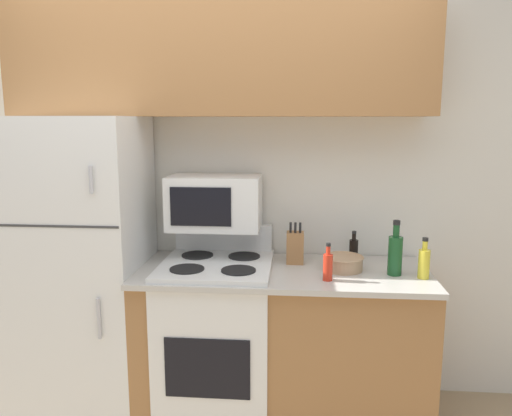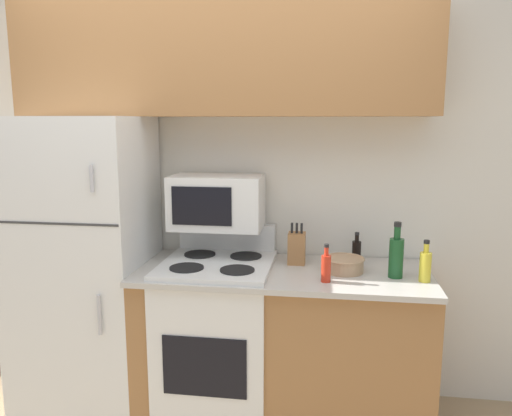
% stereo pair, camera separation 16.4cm
% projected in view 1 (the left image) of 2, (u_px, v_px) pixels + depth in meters
% --- Properties ---
extents(wall_back, '(8.00, 0.05, 2.55)m').
position_uv_depth(wall_back, '(225.00, 191.00, 3.12)').
color(wall_back, silver).
rests_on(wall_back, ground_plane).
extents(lower_cabinets, '(1.62, 0.68, 0.89)m').
position_uv_depth(lower_cabinets, '(282.00, 342.00, 2.89)').
color(lower_cabinets, '#9E6B3D').
rests_on(lower_cabinets, ground_plane).
extents(refrigerator, '(0.76, 0.65, 1.73)m').
position_uv_depth(refrigerator, '(79.00, 267.00, 2.91)').
color(refrigerator, white).
rests_on(refrigerator, ground_plane).
extents(upper_cabinets, '(2.38, 0.33, 0.68)m').
position_uv_depth(upper_cabinets, '(219.00, 54.00, 2.80)').
color(upper_cabinets, '#9E6B3D').
rests_on(upper_cabinets, refrigerator).
extents(stove, '(0.62, 0.66, 1.07)m').
position_uv_depth(stove, '(218.00, 336.00, 2.90)').
color(stove, white).
rests_on(stove, ground_plane).
extents(microwave, '(0.54, 0.32, 0.31)m').
position_uv_depth(microwave, '(215.00, 202.00, 2.92)').
color(microwave, white).
rests_on(microwave, stove).
extents(knife_block, '(0.10, 0.10, 0.24)m').
position_uv_depth(knife_block, '(295.00, 247.00, 2.90)').
color(knife_block, '#9E6B3D').
rests_on(knife_block, lower_cabinets).
extents(bowl, '(0.23, 0.23, 0.08)m').
position_uv_depth(bowl, '(343.00, 263.00, 2.77)').
color(bowl, tan).
rests_on(bowl, lower_cabinets).
extents(bottle_wine_green, '(0.08, 0.08, 0.30)m').
position_uv_depth(bottle_wine_green, '(395.00, 254.00, 2.68)').
color(bottle_wine_green, '#194C23').
rests_on(bottle_wine_green, lower_cabinets).
extents(bottle_hot_sauce, '(0.05, 0.05, 0.20)m').
position_uv_depth(bottle_hot_sauce, '(328.00, 266.00, 2.59)').
color(bottle_hot_sauce, red).
rests_on(bottle_hot_sauce, lower_cabinets).
extents(bottle_soy_sauce, '(0.05, 0.05, 0.18)m').
position_uv_depth(bottle_soy_sauce, '(354.00, 249.00, 2.96)').
color(bottle_soy_sauce, black).
rests_on(bottle_soy_sauce, lower_cabinets).
extents(bottle_cooking_spray, '(0.06, 0.06, 0.22)m').
position_uv_depth(bottle_cooking_spray, '(424.00, 262.00, 2.62)').
color(bottle_cooking_spray, gold).
rests_on(bottle_cooking_spray, lower_cabinets).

